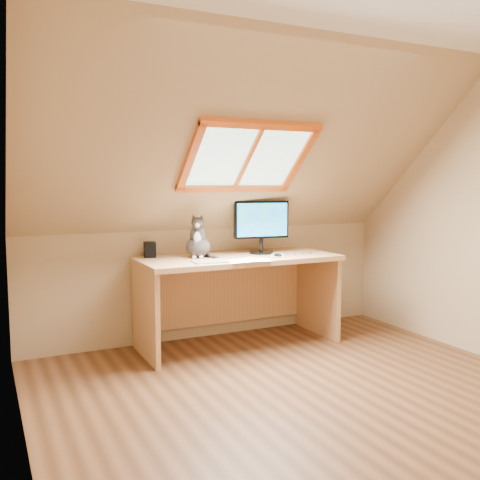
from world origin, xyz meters
TOP-DOWN VIEW (x-y plane):
  - ground at (0.00, 0.00)m, footprint 3.50×3.50m
  - room_shell at (0.00, -0.09)m, footprint 3.52×3.52m
  - desk at (0.08, 1.45)m, footprint 1.73×0.76m
  - monitor at (0.34, 1.44)m, footprint 0.51×0.22m
  - cat at (-0.26, 1.46)m, footprint 0.28×0.31m
  - desk_speaker at (-0.63, 1.63)m, footprint 0.10×0.10m
  - graphics_tablet at (-0.28, 1.16)m, footprint 0.29×0.22m
  - mouse at (0.36, 1.18)m, footprint 0.06×0.10m
  - papers at (0.05, 1.12)m, footprint 0.35×0.30m
  - cables at (0.54, 1.26)m, footprint 0.51×0.26m

SIDE VIEW (x-z plane):
  - ground at x=0.00m, z-range 0.00..0.00m
  - desk at x=0.08m, z-range 0.16..0.95m
  - papers at x=0.05m, z-range 0.79..0.79m
  - cables at x=0.54m, z-range 0.79..0.80m
  - graphics_tablet at x=-0.28m, z-range 0.79..0.80m
  - mouse at x=0.36m, z-range 0.79..0.82m
  - desk_speaker at x=-0.63m, z-range 0.79..0.92m
  - cat at x=-0.26m, z-range 0.73..1.11m
  - monitor at x=0.34m, z-range 0.82..1.30m
  - room_shell at x=0.00m, z-range 0.23..2.64m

